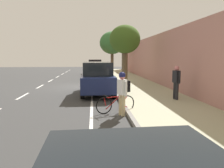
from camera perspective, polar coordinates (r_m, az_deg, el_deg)
ground at (r=16.86m, az=-8.12°, el=-0.75°), size 69.18×69.18×0.00m
sidewalk at (r=17.15m, az=6.31°, el=-0.33°), size 3.77×43.24×0.15m
curb_edge at (r=16.88m, az=-0.24°, el=-0.41°), size 0.16×43.24×0.15m
lane_stripe_centre at (r=17.81m, az=-18.52°, el=-0.61°), size 0.14×44.20×0.01m
lane_stripe_bike_edge at (r=16.83m, az=-5.23°, el=-0.70°), size 0.12×43.24×0.01m
building_facade at (r=17.55m, az=13.29°, el=6.25°), size 0.50×43.24×4.15m
parked_suv_dark_blue_second at (r=13.37m, az=-3.86°, el=1.68°), size 1.99×4.71×1.99m
parked_sedan_green_mid at (r=21.42m, az=-3.76°, el=3.01°), size 1.88×4.42×1.52m
parked_pickup_red_far at (r=29.50m, az=-4.48°, el=4.42°), size 2.18×5.37×1.95m
bicycle_at_curb at (r=8.92m, az=1.03°, el=-5.31°), size 1.66×0.67×0.76m
cyclist_with_backpack at (r=8.39m, az=2.86°, el=-1.35°), size 0.51×0.57×1.73m
street_tree_mid_block at (r=17.16m, az=3.43°, el=11.43°), size 2.41×2.41×4.63m
street_tree_far_end at (r=28.55m, az=0.04°, el=10.80°), size 3.26×3.26×5.46m
pedestrian_on_phone at (r=11.35m, az=16.67°, el=0.91°), size 0.31×0.61×1.71m
fire_hydrant at (r=23.54m, az=-0.55°, el=2.96°), size 0.22×0.22×0.84m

